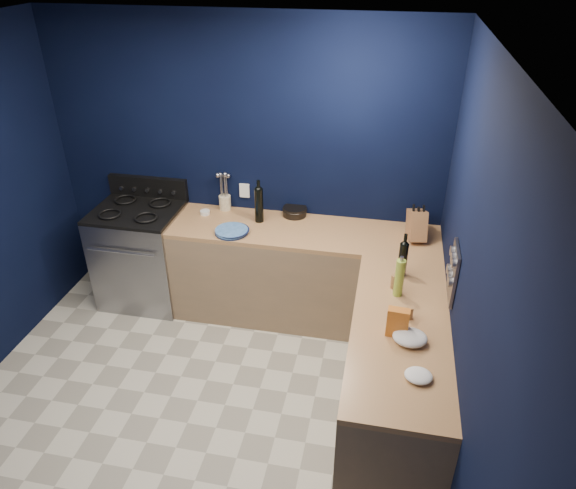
% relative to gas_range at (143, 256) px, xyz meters
% --- Properties ---
extents(floor, '(3.50, 3.50, 0.02)m').
position_rel_gas_range_xyz_m(floor, '(0.93, -1.42, -0.47)').
color(floor, beige).
rests_on(floor, ground).
extents(ceiling, '(3.50, 3.50, 0.02)m').
position_rel_gas_range_xyz_m(ceiling, '(0.93, -1.42, 2.15)').
color(ceiling, silver).
rests_on(ceiling, ground).
extents(wall_back, '(3.50, 0.02, 2.60)m').
position_rel_gas_range_xyz_m(wall_back, '(0.93, 0.34, 0.84)').
color(wall_back, black).
rests_on(wall_back, ground).
extents(wall_right, '(0.02, 3.50, 2.60)m').
position_rel_gas_range_xyz_m(wall_right, '(2.69, -1.42, 0.84)').
color(wall_right, black).
rests_on(wall_right, ground).
extents(cab_back, '(2.30, 0.63, 0.86)m').
position_rel_gas_range_xyz_m(cab_back, '(1.53, 0.02, -0.03)').
color(cab_back, '#8D6F50').
rests_on(cab_back, floor).
extents(top_back, '(2.30, 0.63, 0.04)m').
position_rel_gas_range_xyz_m(top_back, '(1.53, 0.02, 0.42)').
color(top_back, brown).
rests_on(top_back, cab_back).
extents(cab_right, '(0.63, 1.67, 0.86)m').
position_rel_gas_range_xyz_m(cab_right, '(2.37, -1.13, -0.03)').
color(cab_right, '#8D6F50').
rests_on(cab_right, floor).
extents(top_right, '(0.63, 1.67, 0.04)m').
position_rel_gas_range_xyz_m(top_right, '(2.37, -1.13, 0.42)').
color(top_right, brown).
rests_on(top_right, cab_right).
extents(gas_range, '(0.76, 0.66, 0.92)m').
position_rel_gas_range_xyz_m(gas_range, '(0.00, 0.00, 0.00)').
color(gas_range, gray).
rests_on(gas_range, floor).
extents(oven_door, '(0.59, 0.02, 0.42)m').
position_rel_gas_range_xyz_m(oven_door, '(0.00, -0.32, -0.01)').
color(oven_door, black).
rests_on(oven_door, gas_range).
extents(cooktop, '(0.76, 0.66, 0.03)m').
position_rel_gas_range_xyz_m(cooktop, '(0.00, 0.00, 0.48)').
color(cooktop, black).
rests_on(cooktop, gas_range).
extents(backguard, '(0.76, 0.06, 0.20)m').
position_rel_gas_range_xyz_m(backguard, '(0.00, 0.30, 0.58)').
color(backguard, black).
rests_on(backguard, gas_range).
extents(spice_panel, '(0.02, 0.28, 0.38)m').
position_rel_gas_range_xyz_m(spice_panel, '(2.67, -0.87, 0.72)').
color(spice_panel, gray).
rests_on(spice_panel, wall_right).
extents(wall_outlet, '(0.09, 0.02, 0.13)m').
position_rel_gas_range_xyz_m(wall_outlet, '(0.93, 0.32, 0.62)').
color(wall_outlet, white).
rests_on(wall_outlet, wall_back).
extents(plate_stack, '(0.29, 0.29, 0.03)m').
position_rel_gas_range_xyz_m(plate_stack, '(0.94, -0.16, 0.46)').
color(plate_stack, '#355E97').
rests_on(plate_stack, top_back).
extents(ramekin, '(0.10, 0.10, 0.03)m').
position_rel_gas_range_xyz_m(ramekin, '(0.60, 0.14, 0.46)').
color(ramekin, white).
rests_on(ramekin, top_back).
extents(utensil_crock, '(0.13, 0.13, 0.13)m').
position_rel_gas_range_xyz_m(utensil_crock, '(0.75, 0.27, 0.51)').
color(utensil_crock, '#FBF1CC').
rests_on(utensil_crock, top_back).
extents(wine_bottle_back, '(0.08, 0.08, 0.31)m').
position_rel_gas_range_xyz_m(wine_bottle_back, '(1.12, 0.10, 0.59)').
color(wine_bottle_back, black).
rests_on(wine_bottle_back, top_back).
extents(lemon_basket, '(0.28, 0.28, 0.08)m').
position_rel_gas_range_xyz_m(lemon_basket, '(1.40, 0.27, 0.48)').
color(lemon_basket, black).
rests_on(lemon_basket, top_back).
extents(knife_block, '(0.18, 0.31, 0.30)m').
position_rel_gas_range_xyz_m(knife_block, '(2.46, 0.06, 0.56)').
color(knife_block, brown).
rests_on(knife_block, top_back).
extents(wine_bottle_right, '(0.08, 0.08, 0.27)m').
position_rel_gas_range_xyz_m(wine_bottle_right, '(2.35, -0.53, 0.57)').
color(wine_bottle_right, black).
rests_on(wine_bottle_right, top_right).
extents(oil_bottle, '(0.09, 0.09, 0.28)m').
position_rel_gas_range_xyz_m(oil_bottle, '(2.33, -0.78, 0.58)').
color(oil_bottle, '#8FAF35').
rests_on(oil_bottle, top_right).
extents(spice_jar_near, '(0.05, 0.05, 0.11)m').
position_rel_gas_range_xyz_m(spice_jar_near, '(2.31, -0.70, 0.49)').
color(spice_jar_near, olive).
rests_on(spice_jar_near, top_right).
extents(spice_jar_far, '(0.05, 0.05, 0.09)m').
position_rel_gas_range_xyz_m(spice_jar_far, '(2.41, -1.04, 0.49)').
color(spice_jar_far, olive).
rests_on(spice_jar_far, top_right).
extents(crouton_bag, '(0.14, 0.07, 0.20)m').
position_rel_gas_range_xyz_m(crouton_bag, '(2.34, -1.22, 0.54)').
color(crouton_bag, '#A9351A').
rests_on(crouton_bag, top_right).
extents(towel_front, '(0.24, 0.22, 0.07)m').
position_rel_gas_range_xyz_m(towel_front, '(2.42, -1.28, 0.48)').
color(towel_front, white).
rests_on(towel_front, top_right).
extents(towel_end, '(0.19, 0.18, 0.05)m').
position_rel_gas_range_xyz_m(towel_end, '(2.47, -1.59, 0.46)').
color(towel_end, white).
rests_on(towel_end, top_right).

